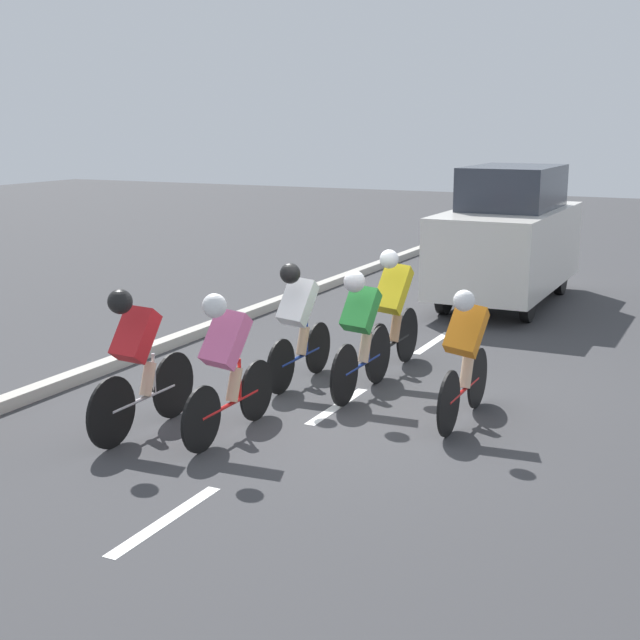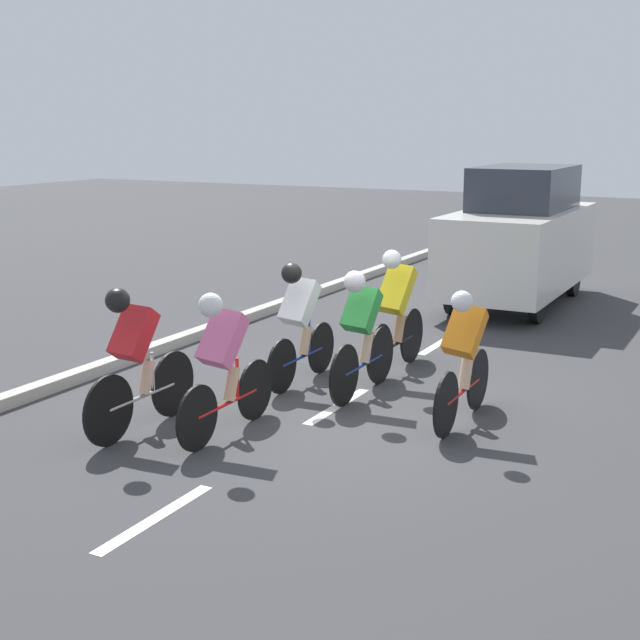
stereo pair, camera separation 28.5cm
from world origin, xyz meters
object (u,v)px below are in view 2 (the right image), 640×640
at_px(cyclist_orange, 464,354).
at_px(cyclist_white, 300,319).
at_px(cyclist_green, 361,329).
at_px(support_car, 520,237).
at_px(cyclist_yellow, 396,309).
at_px(cyclist_pink, 223,359).
at_px(cyclist_red, 135,355).

xyz_separation_m(cyclist_orange, cyclist_white, (2.17, -0.48, 0.05)).
distance_m(cyclist_green, support_car, 6.02).
relative_size(cyclist_yellow, cyclist_green, 1.03).
relative_size(cyclist_yellow, support_car, 0.42).
bearing_deg(cyclist_green, cyclist_pink, 71.58).
bearing_deg(cyclist_pink, cyclist_white, -83.59).
height_order(cyclist_white, cyclist_pink, cyclist_white).
distance_m(cyclist_pink, support_car, 7.91).
relative_size(cyclist_orange, cyclist_white, 1.04).
relative_size(cyclist_yellow, cyclist_pink, 1.03).
xyz_separation_m(cyclist_yellow, cyclist_orange, (-1.36, 1.46, -0.07)).
bearing_deg(cyclist_white, cyclist_pink, 96.41).
distance_m(cyclist_yellow, cyclist_orange, 2.00).
height_order(cyclist_orange, cyclist_pink, cyclist_pink).
bearing_deg(cyclist_yellow, cyclist_pink, 78.43).
bearing_deg(support_car, cyclist_pink, 84.55).
bearing_deg(cyclist_red, support_car, -101.07).
xyz_separation_m(cyclist_red, cyclist_green, (-1.46, -2.14, -0.02)).
height_order(cyclist_white, cyclist_green, cyclist_white).
xyz_separation_m(cyclist_white, cyclist_green, (-0.83, 0.07, -0.02)).
distance_m(cyclist_orange, support_car, 6.55).
xyz_separation_m(cyclist_pink, support_car, (-0.75, -7.86, 0.35)).
height_order(cyclist_yellow, support_car, support_car).
bearing_deg(cyclist_orange, cyclist_red, 31.72).
distance_m(cyclist_red, cyclist_white, 2.30).
distance_m(cyclist_orange, cyclist_white, 2.23).
relative_size(cyclist_red, cyclist_pink, 1.02).
height_order(cyclist_green, cyclist_pink, cyclist_pink).
bearing_deg(cyclist_white, support_car, -99.25).
bearing_deg(cyclist_green, cyclist_yellow, -88.70).
height_order(cyclist_red, cyclist_orange, cyclist_red).
bearing_deg(cyclist_red, cyclist_pink, -160.99).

